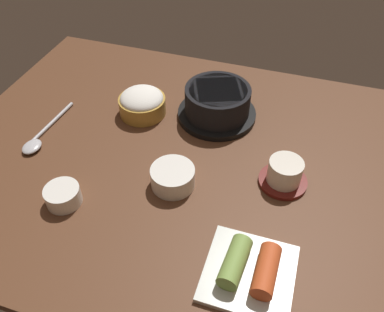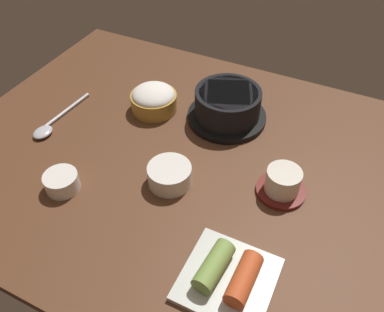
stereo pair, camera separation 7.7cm
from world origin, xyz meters
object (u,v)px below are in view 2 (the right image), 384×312
(rice_bowl, at_px, (154,99))
(spoon, at_px, (50,125))
(banchan_cup_center, at_px, (169,175))
(kimchi_plate, at_px, (228,276))
(stone_pot, at_px, (227,106))
(tea_cup_with_saucer, at_px, (282,183))
(side_bowl_near, at_px, (62,181))

(rice_bowl, relative_size, spoon, 0.58)
(banchan_cup_center, distance_m, kimchi_plate, 0.23)
(spoon, bearing_deg, kimchi_plate, -19.02)
(stone_pot, relative_size, spoon, 0.96)
(rice_bowl, bearing_deg, tea_cup_with_saucer, -19.02)
(tea_cup_with_saucer, bearing_deg, rice_bowl, 160.98)
(stone_pot, bearing_deg, rice_bowl, -166.31)
(stone_pot, bearing_deg, kimchi_plate, -67.33)
(stone_pot, bearing_deg, tea_cup_with_saucer, -42.03)
(tea_cup_with_saucer, distance_m, spoon, 0.52)
(tea_cup_with_saucer, xyz_separation_m, side_bowl_near, (-0.37, -0.17, -0.01))
(stone_pot, xyz_separation_m, spoon, (-0.34, -0.20, -0.03))
(rice_bowl, bearing_deg, spoon, -137.58)
(stone_pot, xyz_separation_m, kimchi_plate, (0.15, -0.37, -0.02))
(stone_pot, relative_size, banchan_cup_center, 2.12)
(side_bowl_near, bearing_deg, spoon, 137.39)
(banchan_cup_center, distance_m, spoon, 0.32)
(stone_pot, distance_m, banchan_cup_center, 0.23)
(kimchi_plate, relative_size, spoon, 0.76)
(stone_pot, height_order, banchan_cup_center, stone_pot)
(tea_cup_with_saucer, height_order, side_bowl_near, tea_cup_with_saucer)
(side_bowl_near, relative_size, spoon, 0.35)
(banchan_cup_center, xyz_separation_m, side_bowl_near, (-0.17, -0.10, -0.00))
(banchan_cup_center, bearing_deg, rice_bowl, 127.09)
(stone_pot, relative_size, tea_cup_with_saucer, 1.91)
(tea_cup_with_saucer, bearing_deg, stone_pot, 137.97)
(side_bowl_near, bearing_deg, banchan_cup_center, 30.20)
(stone_pot, relative_size, side_bowl_near, 2.76)
(tea_cup_with_saucer, distance_m, side_bowl_near, 0.41)
(rice_bowl, distance_m, side_bowl_near, 0.29)
(tea_cup_with_saucer, bearing_deg, spoon, -175.36)
(tea_cup_with_saucer, bearing_deg, side_bowl_near, -155.41)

